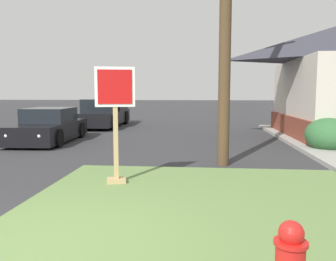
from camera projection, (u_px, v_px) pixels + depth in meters
ground_plane at (31, 257)px, 3.85m from camera, size 160.00×160.00×0.00m
grass_corner_patch at (205, 213)px, 5.12m from camera, size 5.77×5.92×0.08m
stop_sign at (116, 127)px, 6.59m from camera, size 0.73×0.37×2.23m
manhole_cover at (136, 201)px, 5.82m from camera, size 0.70×0.70×0.02m
parked_sedan_black at (48, 127)px, 12.84m from camera, size 2.05×4.18×1.25m
pickup_truck_black at (103, 115)px, 18.49m from camera, size 2.10×5.36×1.48m
shrub_by_curb at (329, 135)px, 10.66m from camera, size 1.43×1.43×1.05m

